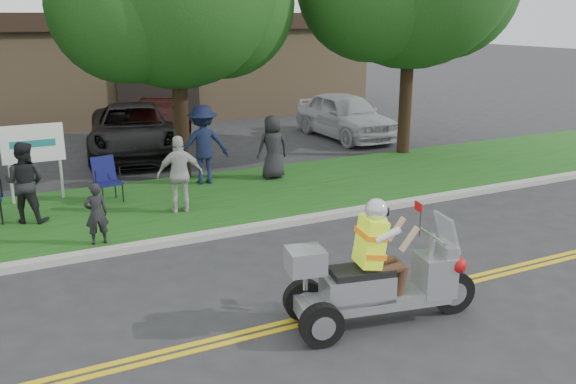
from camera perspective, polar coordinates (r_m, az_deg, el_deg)
name	(u,v)px	position (r m, az deg, el deg)	size (l,w,h in m)	color
ground	(302,302)	(8.83, 1.30, -10.28)	(120.00, 120.00, 0.00)	#28282B
centerline_near	(322,319)	(8.38, 3.19, -11.82)	(60.00, 0.10, 0.01)	gold
centerline_far	(316,314)	(8.50, 2.65, -11.37)	(60.00, 0.10, 0.01)	gold
curb	(225,232)	(11.37, -5.90, -3.79)	(60.00, 0.25, 0.12)	#A8A89E
grass_verge	(190,202)	(13.31, -9.20, -0.93)	(60.00, 4.00, 0.10)	#194512
commercial_building	(132,63)	(26.64, -14.42, 11.64)	(18.00, 8.20, 4.00)	#9E7F5B
business_sign	(33,148)	(13.86, -22.75, 3.83)	(1.25, 0.06, 1.75)	silver
trike_scooter	(376,281)	(8.10, 8.22, -8.26)	(2.65, 1.10, 1.74)	black
lawn_chair_b	(106,176)	(13.49, -16.67, 1.41)	(0.59, 0.61, 0.95)	black
spectator_adult_mid	(25,182)	(12.58, -23.41, 0.84)	(0.76, 0.59, 1.56)	black
spectator_adult_right	(180,174)	(12.32, -10.06, 1.65)	(0.91, 0.38, 1.56)	#B8B9B2
spectator_chair_a	(203,144)	(14.38, -7.93, 4.43)	(1.19, 0.68, 1.84)	#131937
spectator_chair_b	(273,147)	(14.69, -1.44, 4.23)	(0.76, 0.49, 1.55)	black
child_left	(96,214)	(10.99, -17.50, -1.95)	(0.40, 0.26, 1.09)	black
parked_car_mid	(133,130)	(18.22, -14.26, 5.63)	(2.43, 5.26, 1.46)	black
parked_car_right	(155,128)	(18.79, -12.33, 5.86)	(1.86, 4.58, 1.33)	#43140F
parked_car_far_right	(345,115)	(20.26, 5.37, 7.15)	(1.77, 4.40, 1.50)	#B5B8BD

